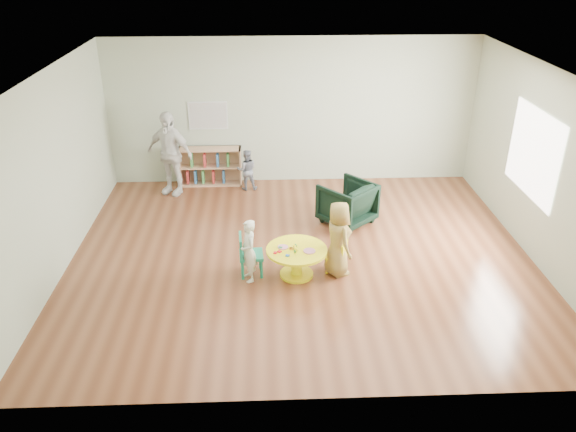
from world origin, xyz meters
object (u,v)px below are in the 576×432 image
object	(u,v)px
kid_chair_left	(248,254)
adult_caretaker	(170,153)
activity_table	(297,257)
child_left	(249,251)
toddler	(247,170)
bookshelf	(210,166)
armchair	(347,203)
child_right	(338,239)
kid_chair_right	(339,256)

from	to	relation	value
kid_chair_left	adult_caretaker	distance (m)	3.35
activity_table	kid_chair_left	size ratio (longest dim) A/B	1.39
child_left	toddler	world-z (taller)	child_left
activity_table	bookshelf	distance (m)	3.74
armchair	bookshelf	bearing A→B (deg)	-77.94
bookshelf	armchair	xyz separation A→B (m)	(2.46, -1.78, -0.00)
child_right	armchair	bearing A→B (deg)	-32.31
toddler	adult_caretaker	size ratio (longest dim) A/B	0.50
toddler	armchair	bearing A→B (deg)	136.23
bookshelf	child_left	bearing A→B (deg)	-76.58
kid_chair_left	kid_chair_right	world-z (taller)	kid_chair_left
activity_table	adult_caretaker	size ratio (longest dim) A/B	0.55
kid_chair_left	kid_chair_right	distance (m)	1.31
bookshelf	kid_chair_right	bearing A→B (deg)	-57.55
child_right	kid_chair_right	bearing A→B (deg)	-63.69
kid_chair_left	child_right	size ratio (longest dim) A/B	0.56
kid_chair_right	armchair	distance (m)	1.61
armchair	child_right	xyz separation A→B (m)	(-0.36, -1.60, 0.20)
kid_chair_left	activity_table	bearing A→B (deg)	80.58
kid_chair_left	adult_caretaker	world-z (taller)	adult_caretaker
child_right	bookshelf	bearing A→B (deg)	12.17
armchair	toddler	world-z (taller)	toddler
kid_chair_right	toddler	bearing A→B (deg)	47.75
toddler	adult_caretaker	world-z (taller)	adult_caretaker
child_right	adult_caretaker	world-z (taller)	adult_caretaker
adult_caretaker	toddler	bearing A→B (deg)	28.85
bookshelf	child_left	xyz separation A→B (m)	(0.83, -3.50, 0.10)
armchair	child_left	size ratio (longest dim) A/B	0.86
kid_chair_right	child_left	bearing A→B (deg)	119.68
kid_chair_left	child_left	world-z (taller)	child_left
kid_chair_left	bookshelf	size ratio (longest dim) A/B	0.52
kid_chair_left	child_right	xyz separation A→B (m)	(1.29, -0.02, 0.23)
kid_chair_right	toddler	size ratio (longest dim) A/B	0.62
bookshelf	child_right	xyz separation A→B (m)	(2.10, -3.38, 0.20)
kid_chair_right	armchair	world-z (taller)	armchair
armchair	child_left	bearing A→B (deg)	4.57
activity_table	child_left	size ratio (longest dim) A/B	0.94
activity_table	child_left	world-z (taller)	child_left
activity_table	child_right	xyz separation A→B (m)	(0.59, 0.05, 0.26)
kid_chair_left	armchair	world-z (taller)	armchair
kid_chair_left	toddler	world-z (taller)	toddler
child_left	adult_caretaker	world-z (taller)	adult_caretaker
activity_table	toddler	xyz separation A→B (m)	(-0.78, 3.13, 0.10)
bookshelf	child_left	size ratio (longest dim) A/B	1.29
kid_chair_right	adult_caretaker	world-z (taller)	adult_caretaker
bookshelf	toddler	xyz separation A→B (m)	(0.73, -0.29, 0.03)
kid_chair_left	bookshelf	xyz separation A→B (m)	(-0.82, 3.36, 0.03)
child_right	kid_chair_left	bearing A→B (deg)	69.32
toddler	kid_chair_left	bearing A→B (deg)	88.49
adult_caretaker	child_left	bearing A→B (deg)	-39.25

